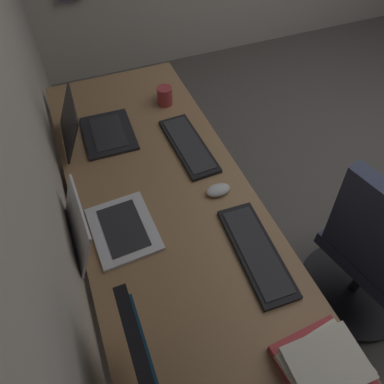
# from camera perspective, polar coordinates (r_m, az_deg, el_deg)

# --- Properties ---
(desk) EXTENTS (2.31, 0.72, 0.73)m
(desk) POSITION_cam_1_polar(r_m,az_deg,el_deg) (1.42, -1.90, -7.81)
(desk) COLOR #936D47
(desk) RESTS_ON ground
(drawer_pedestal) EXTENTS (0.40, 0.51, 0.69)m
(drawer_pedestal) POSITION_cam_1_polar(r_m,az_deg,el_deg) (1.89, -6.57, -3.77)
(drawer_pedestal) COLOR #936D47
(drawer_pedestal) RESTS_ON ground
(laptop_leftmost) EXTENTS (0.31, 0.32, 0.22)m
(laptop_leftmost) POSITION_cam_1_polar(r_m,az_deg,el_deg) (1.35, -13.66, -5.58)
(laptop_leftmost) COLOR silver
(laptop_leftmost) RESTS_ON desk
(laptop_left) EXTENTS (0.32, 0.34, 0.22)m
(laptop_left) POSITION_cam_1_polar(r_m,az_deg,el_deg) (1.75, -15.55, 9.65)
(laptop_left) COLOR black
(laptop_left) RESTS_ON desk
(keyboard_main) EXTENTS (0.43, 0.16, 0.02)m
(keyboard_main) POSITION_cam_1_polar(r_m,az_deg,el_deg) (1.33, 10.26, -9.35)
(keyboard_main) COLOR black
(keyboard_main) RESTS_ON desk
(keyboard_spare) EXTENTS (0.42, 0.15, 0.02)m
(keyboard_spare) POSITION_cam_1_polar(r_m,az_deg,el_deg) (1.66, -0.56, 7.52)
(keyboard_spare) COLOR black
(keyboard_spare) RESTS_ON desk
(mouse_spare) EXTENTS (0.06, 0.10, 0.03)m
(mouse_spare) POSITION_cam_1_polar(r_m,az_deg,el_deg) (1.47, 4.22, 0.33)
(mouse_spare) COLOR silver
(mouse_spare) RESTS_ON desk
(book_stack_near) EXTENTS (0.24, 0.24, 0.08)m
(book_stack_near) POSITION_cam_1_polar(r_m,az_deg,el_deg) (1.20, 20.39, -24.66)
(book_stack_near) COLOR #B2383D
(book_stack_near) RESTS_ON desk
(coffee_mug) EXTENTS (0.12, 0.08, 0.09)m
(coffee_mug) POSITION_cam_1_polar(r_m,az_deg,el_deg) (1.91, -4.42, 15.15)
(coffee_mug) COLOR #A53338
(coffee_mug) RESTS_ON desk
(office_chair) EXTENTS (0.56, 0.59, 0.97)m
(office_chair) POSITION_cam_1_polar(r_m,az_deg,el_deg) (1.81, 26.99, -9.37)
(office_chair) COLOR #383D56
(office_chair) RESTS_ON ground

